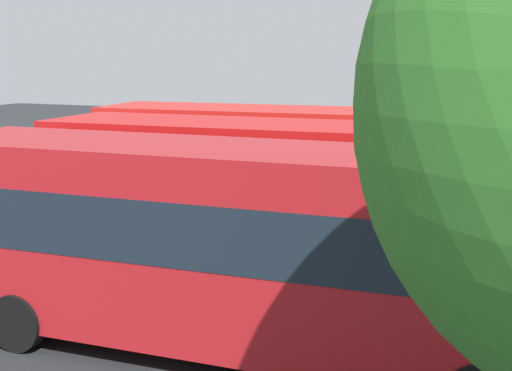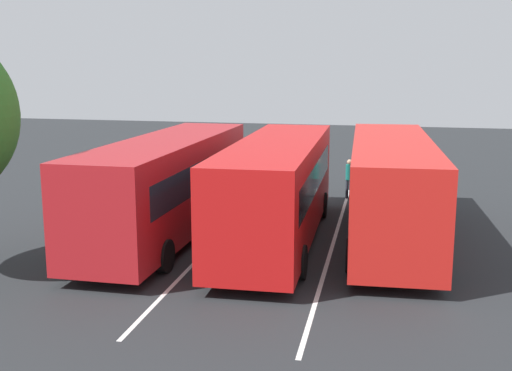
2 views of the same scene
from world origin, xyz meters
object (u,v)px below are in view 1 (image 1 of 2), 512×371
(bus_far_left, at_px, (315,169))
(street_lamp, at_px, (463,39))
(pedestrian, at_px, (64,196))
(bus_center_left, at_px, (309,199))
(bus_center_right, at_px, (251,244))

(bus_far_left, bearing_deg, street_lamp, -128.78)
(bus_far_left, relative_size, pedestrian, 6.66)
(street_lamp, bearing_deg, bus_far_left, -19.02)
(bus_center_left, relative_size, pedestrian, 6.64)
(bus_far_left, height_order, street_lamp, street_lamp)
(pedestrian, distance_m, street_lamp, 11.75)
(pedestrian, bearing_deg, bus_center_left, -25.08)
(bus_center_left, height_order, bus_center_right, same)
(bus_center_right, bearing_deg, pedestrian, -36.37)
(pedestrian, relative_size, street_lamp, 0.19)
(bus_far_left, distance_m, street_lamp, 6.04)
(bus_center_right, bearing_deg, street_lamp, -98.79)
(bus_center_left, xyz_separation_m, bus_center_right, (-0.26, 3.71, 0.00))
(bus_far_left, height_order, bus_center_left, same)
(street_lamp, bearing_deg, bus_center_left, 2.36)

